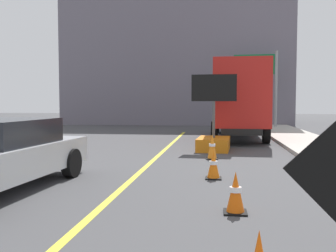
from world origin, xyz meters
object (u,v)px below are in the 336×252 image
(traffic_cone_far_lane, at_px, (213,165))
(traffic_cone_curbside, at_px, (212,147))
(box_truck, at_px, (239,99))
(highway_guide_sign, at_px, (264,76))
(arrow_board_trailer, at_px, (214,137))
(traffic_cone_mid_lane, at_px, (235,193))

(traffic_cone_far_lane, xyz_separation_m, traffic_cone_curbside, (-0.07, 3.03, 0.06))
(box_truck, xyz_separation_m, highway_guide_sign, (1.96, 7.24, 1.57))
(arrow_board_trailer, bearing_deg, traffic_cone_curbside, -90.48)
(arrow_board_trailer, relative_size, highway_guide_sign, 0.54)
(arrow_board_trailer, xyz_separation_m, traffic_cone_curbside, (-0.02, -2.21, -0.11))
(box_truck, xyz_separation_m, traffic_cone_mid_lane, (-0.69, -12.63, -1.54))
(arrow_board_trailer, height_order, traffic_cone_far_lane, arrow_board_trailer)
(arrow_board_trailer, xyz_separation_m, box_truck, (1.11, 4.70, 1.38))
(arrow_board_trailer, distance_m, traffic_cone_mid_lane, 7.94)
(traffic_cone_far_lane, relative_size, traffic_cone_curbside, 0.84)
(traffic_cone_far_lane, distance_m, traffic_cone_curbside, 3.03)
(arrow_board_trailer, relative_size, traffic_cone_curbside, 3.57)
(traffic_cone_curbside, bearing_deg, highway_guide_sign, 77.70)
(box_truck, height_order, traffic_cone_curbside, box_truck)
(arrow_board_trailer, distance_m, highway_guide_sign, 12.67)
(arrow_board_trailer, distance_m, traffic_cone_far_lane, 5.24)
(highway_guide_sign, distance_m, traffic_cone_far_lane, 17.71)
(traffic_cone_far_lane, bearing_deg, highway_guide_sign, 80.05)
(traffic_cone_mid_lane, bearing_deg, arrow_board_trailer, 93.03)
(arrow_board_trailer, relative_size, traffic_cone_mid_lane, 4.13)
(traffic_cone_far_lane, bearing_deg, traffic_cone_mid_lane, -82.22)
(traffic_cone_mid_lane, bearing_deg, traffic_cone_far_lane, 97.78)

